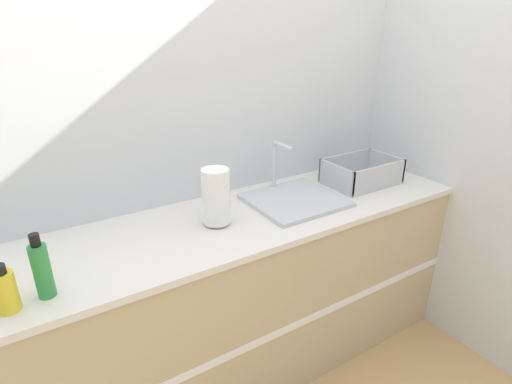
# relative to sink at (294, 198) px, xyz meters

# --- Properties ---
(wall_back) EXTENTS (4.94, 0.06, 2.60)m
(wall_back) POSITION_rel_sink_xyz_m (-0.42, 0.32, 0.37)
(wall_back) COLOR silver
(wall_back) RESTS_ON ground_plane
(wall_right) EXTENTS (0.06, 2.61, 2.60)m
(wall_right) POSITION_rel_sink_xyz_m (0.88, -0.01, 0.37)
(wall_right) COLOR silver
(wall_right) RESTS_ON ground_plane
(counter_cabinet) EXTENTS (2.56, 0.63, 0.91)m
(counter_cabinet) POSITION_rel_sink_xyz_m (-0.42, -0.01, -0.47)
(counter_cabinet) COLOR tan
(counter_cabinet) RESTS_ON ground_plane
(sink) EXTENTS (0.44, 0.42, 0.28)m
(sink) POSITION_rel_sink_xyz_m (0.00, 0.00, 0.00)
(sink) COLOR silver
(sink) RESTS_ON counter_cabinet
(paper_towel_roll) EXTENTS (0.12, 0.12, 0.26)m
(paper_towel_roll) POSITION_rel_sink_xyz_m (-0.44, -0.02, 0.11)
(paper_towel_roll) COLOR #4C4C51
(paper_towel_roll) RESTS_ON counter_cabinet
(dish_rack) EXTENTS (0.40, 0.27, 0.14)m
(dish_rack) POSITION_rel_sink_xyz_m (0.47, 0.00, 0.03)
(dish_rack) COLOR #B7BABF
(dish_rack) RESTS_ON counter_cabinet
(bottle_yellow) EXTENTS (0.07, 0.07, 0.16)m
(bottle_yellow) POSITION_rel_sink_xyz_m (-1.26, -0.20, 0.05)
(bottle_yellow) COLOR yellow
(bottle_yellow) RESTS_ON counter_cabinet
(bottle_green) EXTENTS (0.06, 0.06, 0.23)m
(bottle_green) POSITION_rel_sink_xyz_m (-1.15, -0.18, 0.08)
(bottle_green) COLOR #2D8C3D
(bottle_green) RESTS_ON counter_cabinet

